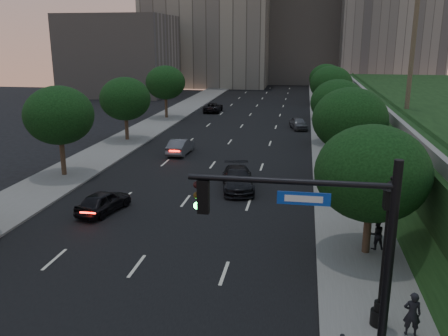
% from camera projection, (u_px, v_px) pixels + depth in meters
% --- Properties ---
extents(ground, '(160.00, 160.00, 0.00)m').
position_uv_depth(ground, '(88.00, 332.00, 16.58)').
color(ground, black).
rests_on(ground, ground).
extents(road_surface, '(16.00, 140.00, 0.02)m').
position_uv_depth(road_surface, '(227.00, 146.00, 45.11)').
color(road_surface, black).
rests_on(road_surface, ground).
extents(sidewalk_right, '(4.50, 140.00, 0.15)m').
position_uv_depth(sidewalk_right, '(337.00, 150.00, 43.44)').
color(sidewalk_right, slate).
rests_on(sidewalk_right, ground).
extents(sidewalk_left, '(4.50, 140.00, 0.15)m').
position_uv_depth(sidewalk_left, '(124.00, 142.00, 46.74)').
color(sidewalk_left, slate).
rests_on(sidewalk_left, ground).
extents(parapet_wall, '(0.35, 90.00, 0.70)m').
position_uv_depth(parapet_wall, '(381.00, 107.00, 39.89)').
color(parapet_wall, slate).
rests_on(parapet_wall, embankment).
extents(office_block_left, '(26.00, 20.00, 32.00)m').
position_uv_depth(office_block_left, '(209.00, 10.00, 102.12)').
color(office_block_left, gray).
rests_on(office_block_left, ground).
extents(office_block_mid, '(22.00, 18.00, 26.00)m').
position_uv_depth(office_block_mid, '(303.00, 25.00, 109.20)').
color(office_block_mid, gray).
rests_on(office_block_mid, ground).
extents(office_block_filler, '(18.00, 16.00, 14.00)m').
position_uv_depth(office_block_filler, '(120.00, 56.00, 85.50)').
color(office_block_filler, gray).
rests_on(office_block_filler, ground).
extents(tree_right_a, '(5.20, 5.20, 6.24)m').
position_uv_depth(tree_right_a, '(372.00, 173.00, 21.47)').
color(tree_right_a, '#38281C').
rests_on(tree_right_a, ground).
extents(tree_right_b, '(5.20, 5.20, 6.74)m').
position_uv_depth(tree_right_b, '(350.00, 120.00, 32.75)').
color(tree_right_b, '#38281C').
rests_on(tree_right_b, ground).
extents(tree_right_c, '(5.20, 5.20, 6.24)m').
position_uv_depth(tree_right_c, '(338.00, 103.00, 45.25)').
color(tree_right_c, '#38281C').
rests_on(tree_right_c, ground).
extents(tree_right_d, '(5.20, 5.20, 6.74)m').
position_uv_depth(tree_right_d, '(331.00, 84.00, 58.43)').
color(tree_right_d, '#38281C').
rests_on(tree_right_d, ground).
extents(tree_right_e, '(5.20, 5.20, 6.24)m').
position_uv_depth(tree_right_e, '(326.00, 79.00, 72.83)').
color(tree_right_e, '#38281C').
rests_on(tree_right_e, ground).
extents(tree_left_b, '(5.00, 5.00, 6.71)m').
position_uv_depth(tree_left_b, '(59.00, 115.00, 34.15)').
color(tree_left_b, '#38281C').
rests_on(tree_left_b, ground).
extents(tree_left_c, '(5.00, 5.00, 6.34)m').
position_uv_depth(tree_left_c, '(125.00, 99.00, 46.61)').
color(tree_left_c, '#38281C').
rests_on(tree_left_c, ground).
extents(tree_left_d, '(5.00, 5.00, 6.71)m').
position_uv_depth(tree_left_d, '(165.00, 83.00, 59.83)').
color(tree_left_d, '#38281C').
rests_on(tree_left_d, ground).
extents(traffic_signal_mast, '(5.68, 0.56, 7.00)m').
position_uv_depth(traffic_signal_mast, '(345.00, 277.00, 12.83)').
color(traffic_signal_mast, black).
rests_on(traffic_signal_mast, ground).
extents(street_lamp, '(0.64, 0.64, 5.62)m').
position_uv_depth(street_lamp, '(384.00, 260.00, 16.09)').
color(street_lamp, black).
rests_on(street_lamp, ground).
extents(sedan_near_left, '(2.44, 4.19, 1.34)m').
position_uv_depth(sedan_near_left, '(104.00, 202.00, 27.83)').
color(sedan_near_left, black).
rests_on(sedan_near_left, ground).
extents(sedan_mid_left, '(1.65, 4.30, 1.40)m').
position_uv_depth(sedan_mid_left, '(181.00, 146.00, 42.05)').
color(sedan_mid_left, '#54555B').
rests_on(sedan_mid_left, ground).
extents(sedan_far_left, '(2.24, 4.77, 1.32)m').
position_uv_depth(sedan_far_left, '(213.00, 107.00, 66.28)').
color(sedan_far_left, black).
rests_on(sedan_far_left, ground).
extents(sedan_near_right, '(2.95, 5.32, 1.46)m').
position_uv_depth(sedan_near_right, '(238.00, 179.00, 32.04)').
color(sedan_near_right, black).
rests_on(sedan_near_right, ground).
extents(sedan_far_right, '(2.49, 4.16, 1.32)m').
position_uv_depth(sedan_far_right, '(298.00, 123.00, 53.68)').
color(sedan_far_right, '#4E4F54').
rests_on(sedan_far_right, ground).
extents(pedestrian_a, '(0.60, 0.41, 1.60)m').
position_uv_depth(pedestrian_a, '(412.00, 314.00, 15.97)').
color(pedestrian_a, black).
rests_on(pedestrian_a, sidewalk_right).
extents(pedestrian_b, '(0.87, 0.76, 1.52)m').
position_uv_depth(pedestrian_b, '(376.00, 234.00, 22.59)').
color(pedestrian_b, black).
rests_on(pedestrian_b, sidewalk_right).
extents(pedestrian_c, '(1.16, 0.67, 1.85)m').
position_uv_depth(pedestrian_c, '(358.00, 188.00, 29.09)').
color(pedestrian_c, black).
rests_on(pedestrian_c, sidewalk_right).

